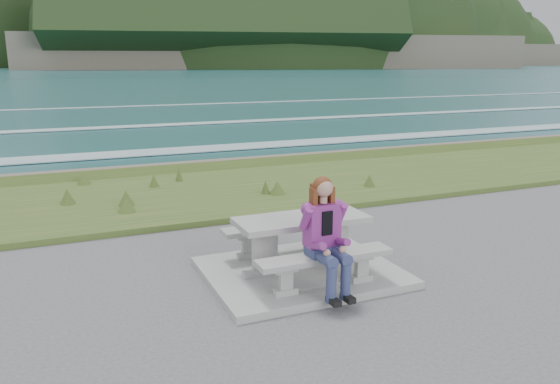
{
  "coord_description": "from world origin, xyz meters",
  "views": [
    {
      "loc": [
        -3.05,
        -6.43,
        2.92
      ],
      "look_at": [
        0.19,
        1.2,
        0.91
      ],
      "focal_mm": 35.0,
      "sensor_mm": 36.0,
      "label": 1
    }
  ],
  "objects_px": {
    "picnic_table": "(301,229)",
    "bench_seaward": "(281,231)",
    "bench_landward": "(325,262)",
    "seated_woman": "(328,252)"
  },
  "relations": [
    {
      "from": "picnic_table",
      "to": "seated_woman",
      "type": "distance_m",
      "value": 0.84
    },
    {
      "from": "picnic_table",
      "to": "seated_woman",
      "type": "xyz_separation_m",
      "value": [
        -0.04,
        -0.84,
        -0.05
      ]
    },
    {
      "from": "bench_seaward",
      "to": "seated_woman",
      "type": "height_order",
      "value": "seated_woman"
    },
    {
      "from": "picnic_table",
      "to": "bench_landward",
      "type": "distance_m",
      "value": 0.74
    },
    {
      "from": "picnic_table",
      "to": "bench_seaward",
      "type": "relative_size",
      "value": 1.0
    },
    {
      "from": "picnic_table",
      "to": "bench_seaward",
      "type": "distance_m",
      "value": 0.74
    },
    {
      "from": "bench_landward",
      "to": "seated_woman",
      "type": "relative_size",
      "value": 1.24
    },
    {
      "from": "bench_landward",
      "to": "bench_seaward",
      "type": "bearing_deg",
      "value": 90.0
    },
    {
      "from": "bench_seaward",
      "to": "seated_woman",
      "type": "xyz_separation_m",
      "value": [
        -0.04,
        -1.54,
        0.18
      ]
    },
    {
      "from": "seated_woman",
      "to": "bench_seaward",
      "type": "bearing_deg",
      "value": 86.35
    }
  ]
}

